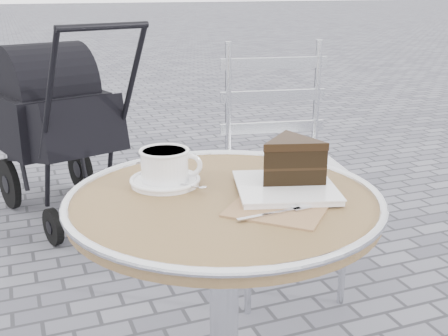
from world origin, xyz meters
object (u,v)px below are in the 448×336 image
object	(u,v)px
cappuccino_set	(166,169)
bistro_chair	(278,137)
cake_plate_set	(290,166)
cafe_table	(224,262)
baby_stroller	(57,129)

from	to	relation	value
cappuccino_set	bistro_chair	distance (m)	0.99
cake_plate_set	bistro_chair	bearing A→B (deg)	81.21
cafe_table	baby_stroller	world-z (taller)	baby_stroller
cake_plate_set	baby_stroller	world-z (taller)	baby_stroller
cake_plate_set	bistro_chair	size ratio (longest dim) A/B	0.37
baby_stroller	cafe_table	bearing A→B (deg)	-101.03
cappuccino_set	bistro_chair	xyz separation A→B (m)	(0.66, 0.72, -0.16)
cappuccino_set	baby_stroller	size ratio (longest dim) A/B	0.17
cappuccino_set	baby_stroller	distance (m)	1.79
cappuccino_set	baby_stroller	world-z (taller)	baby_stroller
cafe_table	cappuccino_set	size ratio (longest dim) A/B	4.04
cake_plate_set	baby_stroller	xyz separation A→B (m)	(-0.37, 1.89, -0.32)
cappuccino_set	cafe_table	bearing A→B (deg)	-32.66
baby_stroller	bistro_chair	bearing A→B (deg)	-70.83
cappuccino_set	bistro_chair	world-z (taller)	bistro_chair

